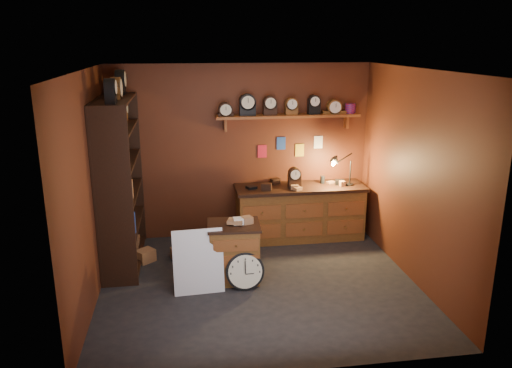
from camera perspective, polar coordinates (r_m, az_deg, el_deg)
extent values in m
plane|color=black|center=(6.56, 0.34, -11.34)|extent=(4.00, 4.00, 0.00)
cube|color=#552614|center=(7.79, -1.69, 3.68)|extent=(4.00, 0.02, 2.70)
cube|color=#552614|center=(4.38, 4.02, -6.36)|extent=(4.00, 0.02, 2.70)
cube|color=#552614|center=(6.09, -18.58, -0.71)|extent=(0.02, 3.60, 2.70)
cube|color=#552614|center=(6.65, 17.63, 0.77)|extent=(0.02, 3.60, 2.70)
cube|color=beige|center=(5.83, 0.38, 12.93)|extent=(4.00, 3.60, 0.02)
cube|color=brown|center=(7.65, 3.67, 7.78)|extent=(2.20, 0.30, 0.04)
cube|color=brown|center=(7.60, -3.53, 6.81)|extent=(0.04, 0.16, 0.20)
cube|color=brown|center=(7.99, 10.27, 7.04)|extent=(0.04, 0.16, 0.20)
cylinder|color=#B21419|center=(7.90, 10.72, 8.49)|extent=(0.16, 0.16, 0.15)
cube|color=red|center=(7.79, -0.58, 3.70)|extent=(0.14, 0.01, 0.20)
cube|color=navy|center=(7.81, 1.60, 4.63)|extent=(0.14, 0.01, 0.20)
cube|color=gold|center=(7.90, 3.74, 3.83)|extent=(0.14, 0.01, 0.20)
cube|color=silver|center=(7.94, 5.88, 4.73)|extent=(0.14, 0.01, 0.20)
cube|color=black|center=(7.07, -16.99, 0.02)|extent=(0.03, 1.60, 2.30)
cube|color=black|center=(6.30, -15.93, -1.84)|extent=(0.45, 0.03, 2.30)
cube|color=black|center=(7.79, -14.58, 1.65)|extent=(0.45, 0.03, 2.30)
cube|color=black|center=(7.41, -14.56, -8.12)|extent=(0.43, 1.54, 0.03)
cube|color=black|center=(7.22, -14.84, -4.49)|extent=(0.43, 1.54, 0.03)
cube|color=black|center=(7.08, -15.09, -1.08)|extent=(0.43, 1.54, 0.03)
cube|color=black|center=(6.96, -15.36, 2.46)|extent=(0.43, 1.54, 0.03)
cube|color=black|center=(6.88, -15.64, 6.11)|extent=(0.43, 1.54, 0.03)
cube|color=black|center=(6.83, -15.88, 9.25)|extent=(0.43, 1.54, 0.03)
cube|color=brown|center=(7.89, 5.01, -3.37)|extent=(1.96, 0.60, 0.80)
cube|color=black|center=(7.76, 5.08, -0.41)|extent=(2.02, 0.66, 0.05)
cube|color=brown|center=(7.62, 5.54, -4.12)|extent=(1.88, 0.02, 0.52)
cylinder|color=black|center=(7.92, 10.65, -0.03)|extent=(0.12, 0.12, 0.02)
cylinder|color=black|center=(7.87, 10.72, 1.30)|extent=(0.02, 0.02, 0.38)
cylinder|color=black|center=(7.75, 10.05, 2.93)|extent=(0.27, 0.09, 0.14)
cone|color=black|center=(7.69, 9.11, 2.56)|extent=(0.18, 0.14, 0.18)
cube|color=brown|center=(6.55, -2.53, -7.86)|extent=(0.65, 0.56, 0.73)
cube|color=black|center=(6.40, -2.57, -4.73)|extent=(0.70, 0.60, 0.03)
cube|color=brown|center=(6.30, -2.26, -8.83)|extent=(0.57, 0.05, 0.62)
cylinder|color=black|center=(6.35, -1.27, -9.93)|extent=(0.48, 0.16, 0.49)
cylinder|color=beige|center=(6.31, -1.23, -10.01)|extent=(0.43, 0.10, 0.42)
cube|color=black|center=(6.28, -1.23, -9.50)|extent=(0.01, 0.04, 0.16)
cube|color=black|center=(6.33, -0.74, -10.23)|extent=(0.11, 0.01, 0.01)
cube|color=silver|center=(6.43, -6.49, -12.07)|extent=(0.63, 0.21, 0.82)
cube|color=silver|center=(7.26, -2.40, -6.45)|extent=(0.47, 0.47, 0.48)
cube|color=black|center=(7.04, -2.18, -7.20)|extent=(0.39, 0.02, 0.39)
cube|color=#9C6B44|center=(7.31, -8.52, -7.82)|extent=(0.33, 0.30, 0.16)
cube|color=white|center=(6.65, -3.75, -10.36)|extent=(0.30, 0.32, 0.13)
cube|color=#9C6B44|center=(7.30, -12.51, -8.00)|extent=(0.31, 0.30, 0.18)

